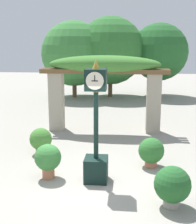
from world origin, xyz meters
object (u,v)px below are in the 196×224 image
Objects in this scene: potted_plant_near_left at (151,151)px; potted_plant_far_right at (172,185)px; potted_plant_far_left at (48,159)px; pedestal_clock at (96,133)px; potted_plant_near_right at (41,140)px.

potted_plant_far_right is at bearing -82.52° from potted_plant_near_left.
potted_plant_far_right is (3.04, -1.19, -0.04)m from potted_plant_far_left.
potted_plant_far_left is at bearing 178.51° from pedestal_clock.
pedestal_clock reaches higher than potted_plant_near_right.
potted_plant_far_left reaches higher than potted_plant_far_right.
potted_plant_near_right is at bearing 168.08° from potted_plant_near_left.
potted_plant_near_left is (1.47, 1.10, -0.82)m from pedestal_clock.
potted_plant_far_left is at bearing -68.61° from potted_plant_near_right.
potted_plant_near_left is at bearing 97.48° from potted_plant_far_right.
potted_plant_near_right is at bearing 141.42° from potted_plant_far_right.
potted_plant_near_left is 1.00× the size of potted_plant_near_right.
potted_plant_near_left is 3.52m from potted_plant_near_right.
pedestal_clock is 2.25m from potted_plant_far_right.
potted_plant_near_right is 0.92× the size of potted_plant_far_left.
pedestal_clock is 3.64× the size of potted_plant_near_left.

